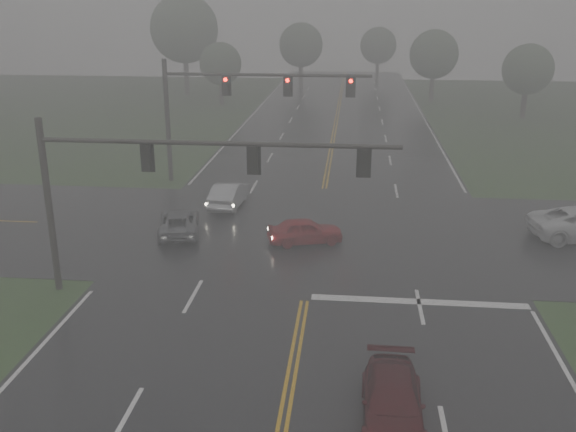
# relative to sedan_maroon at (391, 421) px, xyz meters

# --- Properties ---
(main_road) EXTENTS (18.00, 160.00, 0.02)m
(main_road) POSITION_rel_sedan_maroon_xyz_m (-3.05, 13.32, 0.00)
(main_road) COLOR black
(main_road) RESTS_ON ground
(cross_street) EXTENTS (120.00, 14.00, 0.02)m
(cross_street) POSITION_rel_sedan_maroon_xyz_m (-3.05, 15.32, 0.00)
(cross_street) COLOR black
(cross_street) RESTS_ON ground
(stop_bar) EXTENTS (8.50, 0.50, 0.01)m
(stop_bar) POSITION_rel_sedan_maroon_xyz_m (1.45, 7.72, 0.00)
(stop_bar) COLOR silver
(stop_bar) RESTS_ON ground
(sedan_maroon) EXTENTS (1.78, 4.28, 1.24)m
(sedan_maroon) POSITION_rel_sedan_maroon_xyz_m (0.00, 0.00, 0.00)
(sedan_maroon) COLOR #3F0B0F
(sedan_maroon) RESTS_ON ground
(sedan_red) EXTENTS (3.92, 2.42, 1.25)m
(sedan_red) POSITION_rel_sedan_maroon_xyz_m (-3.52, 13.76, 0.00)
(sedan_red) COLOR #9D0E15
(sedan_red) RESTS_ON ground
(sedan_silver) EXTENTS (1.76, 4.33, 1.40)m
(sedan_silver) POSITION_rel_sedan_maroon_xyz_m (-8.34, 19.25, 0.00)
(sedan_silver) COLOR #B4B7BC
(sedan_silver) RESTS_ON ground
(car_grey) EXTENTS (2.86, 4.57, 1.18)m
(car_grey) POSITION_rel_sedan_maroon_xyz_m (-10.02, 14.45, 0.00)
(car_grey) COLOR #57595E
(car_grey) RESTS_ON ground
(signal_gantry_near) EXTENTS (13.84, 0.31, 7.10)m
(signal_gantry_near) POSITION_rel_sedan_maroon_xyz_m (-8.93, 7.51, 5.02)
(signal_gantry_near) COLOR black
(signal_gantry_near) RESTS_ON ground
(signal_gantry_far) EXTENTS (13.11, 0.40, 7.85)m
(signal_gantry_far) POSITION_rel_sedan_maroon_xyz_m (-9.25, 24.41, 5.49)
(signal_gantry_far) COLOR black
(signal_gantry_far) RESTS_ON ground
(tree_nw_a) EXTENTS (4.71, 4.71, 6.92)m
(tree_nw_a) POSITION_rel_sedan_maroon_xyz_m (-16.35, 56.53, 4.54)
(tree_nw_a) COLOR #382C24
(tree_nw_a) RESTS_ON ground
(tree_ne_a) EXTENTS (5.58, 5.58, 8.20)m
(tree_ne_a) POSITION_rel_sedan_maroon_xyz_m (7.60, 61.37, 5.39)
(tree_ne_a) COLOR #382C24
(tree_ne_a) RESTS_ON ground
(tree_n_mid) EXTENTS (5.83, 5.83, 8.57)m
(tree_n_mid) POSITION_rel_sedan_maroon_xyz_m (-8.64, 72.17, 5.63)
(tree_n_mid) COLOR #382C24
(tree_n_mid) RESTS_ON ground
(tree_e_near) EXTENTS (4.98, 4.98, 7.31)m
(tree_e_near) POSITION_rel_sedan_maroon_xyz_m (15.65, 51.16, 4.80)
(tree_e_near) COLOR #382C24
(tree_e_near) RESTS_ON ground
(tree_nw_b) EXTENTS (8.25, 8.25, 12.11)m
(tree_nw_b) POSITION_rel_sedan_maroon_xyz_m (-22.24, 63.93, 7.97)
(tree_nw_b) COLOR #382C24
(tree_nw_b) RESTS_ON ground
(tree_n_far) EXTENTS (5.23, 5.23, 7.68)m
(tree_n_far) POSITION_rel_sedan_maroon_xyz_m (1.86, 80.86, 5.05)
(tree_n_far) COLOR #382C24
(tree_n_far) RESTS_ON ground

